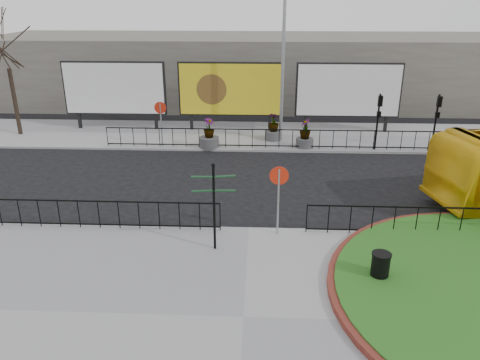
# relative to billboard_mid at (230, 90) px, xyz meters

# --- Properties ---
(ground) EXTENTS (90.00, 90.00, 0.00)m
(ground) POSITION_rel_billboard_mid_xyz_m (1.50, -12.97, -2.60)
(ground) COLOR black
(ground) RESTS_ON ground
(pavement_near) EXTENTS (30.00, 10.00, 0.12)m
(pavement_near) POSITION_rel_billboard_mid_xyz_m (1.50, -17.97, -2.54)
(pavement_near) COLOR gray
(pavement_near) RESTS_ON ground
(pavement_far) EXTENTS (44.00, 6.00, 0.12)m
(pavement_far) POSITION_rel_billboard_mid_xyz_m (1.50, -0.97, -2.54)
(pavement_far) COLOR gray
(pavement_far) RESTS_ON ground
(railing_near_left) EXTENTS (10.00, 0.10, 1.10)m
(railing_near_left) POSITION_rel_billboard_mid_xyz_m (-4.50, -13.27, -1.93)
(railing_near_left) COLOR black
(railing_near_left) RESTS_ON pavement_near
(railing_near_right) EXTENTS (9.00, 0.10, 1.10)m
(railing_near_right) POSITION_rel_billboard_mid_xyz_m (8.00, -13.27, -1.93)
(railing_near_right) COLOR black
(railing_near_right) RESTS_ON pavement_near
(railing_far) EXTENTS (18.00, 0.10, 1.10)m
(railing_far) POSITION_rel_billboard_mid_xyz_m (2.50, -3.67, -1.93)
(railing_far) COLOR black
(railing_far) RESTS_ON pavement_far
(speed_sign_far) EXTENTS (0.64, 0.07, 2.47)m
(speed_sign_far) POSITION_rel_billboard_mid_xyz_m (-3.50, -3.57, -0.68)
(speed_sign_far) COLOR gray
(speed_sign_far) RESTS_ON pavement_far
(speed_sign_near) EXTENTS (0.64, 0.07, 2.47)m
(speed_sign_near) POSITION_rel_billboard_mid_xyz_m (2.50, -13.37, -0.68)
(speed_sign_near) COLOR gray
(speed_sign_near) RESTS_ON pavement_near
(billboard_left) EXTENTS (6.20, 0.31, 4.10)m
(billboard_left) POSITION_rel_billboard_mid_xyz_m (-7.00, 0.00, 0.00)
(billboard_left) COLOR black
(billboard_left) RESTS_ON pavement_far
(billboard_mid) EXTENTS (6.20, 0.31, 4.10)m
(billboard_mid) POSITION_rel_billboard_mid_xyz_m (0.00, 0.00, 0.00)
(billboard_mid) COLOR black
(billboard_mid) RESTS_ON pavement_far
(billboard_right) EXTENTS (6.20, 0.31, 4.10)m
(billboard_right) POSITION_rel_billboard_mid_xyz_m (7.00, 0.00, 0.00)
(billboard_right) COLOR black
(billboard_right) RESTS_ON pavement_far
(lamp_post) EXTENTS (0.74, 0.18, 9.23)m
(lamp_post) POSITION_rel_billboard_mid_xyz_m (3.01, -1.97, 2.23)
(lamp_post) COLOR gray
(lamp_post) RESTS_ON pavement_far
(signal_pole_a) EXTENTS (0.22, 0.26, 3.00)m
(signal_pole_a) POSITION_rel_billboard_mid_xyz_m (8.00, -3.63, -0.50)
(signal_pole_a) COLOR black
(signal_pole_a) RESTS_ON pavement_far
(signal_pole_b) EXTENTS (0.22, 0.26, 3.00)m
(signal_pole_b) POSITION_rel_billboard_mid_xyz_m (11.00, -3.63, -0.50)
(signal_pole_b) COLOR black
(signal_pole_b) RESTS_ON pavement_far
(tree_left) EXTENTS (2.00, 2.00, 7.00)m
(tree_left) POSITION_rel_billboard_mid_xyz_m (-12.50, -1.47, 1.02)
(tree_left) COLOR #2D2119
(tree_left) RESTS_ON pavement_far
(building_backdrop) EXTENTS (40.00, 10.00, 5.00)m
(building_backdrop) POSITION_rel_billboard_mid_xyz_m (1.50, 9.03, -0.10)
(building_backdrop) COLOR slate
(building_backdrop) RESTS_ON ground
(fingerpost_sign) EXTENTS (1.39, 0.35, 2.96)m
(fingerpost_sign) POSITION_rel_billboard_mid_xyz_m (0.43, -14.50, -0.69)
(fingerpost_sign) COLOR black
(fingerpost_sign) RESTS_ON pavement_near
(litter_bin) EXTENTS (0.56, 0.56, 0.93)m
(litter_bin) POSITION_rel_billboard_mid_xyz_m (5.35, -16.19, -2.01)
(litter_bin) COLOR black
(litter_bin) RESTS_ON pavement_near
(planter_a) EXTENTS (1.06, 1.06, 1.60)m
(planter_a) POSITION_rel_billboard_mid_xyz_m (-0.93, -3.57, -1.91)
(planter_a) COLOR #4C4C4F
(planter_a) RESTS_ON pavement_far
(planter_b) EXTENTS (0.96, 0.96, 1.56)m
(planter_b) POSITION_rel_billboard_mid_xyz_m (2.60, -1.98, -1.88)
(planter_b) COLOR #4C4C4F
(planter_b) RESTS_ON pavement_far
(planter_c) EXTENTS (0.94, 0.94, 1.57)m
(planter_c) POSITION_rel_billboard_mid_xyz_m (4.26, -3.35, -1.86)
(planter_c) COLOR #4C4C4F
(planter_c) RESTS_ON pavement_far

